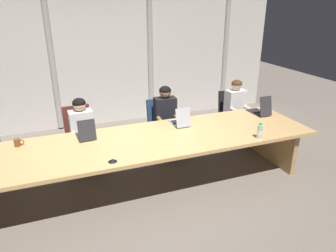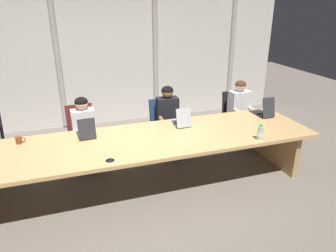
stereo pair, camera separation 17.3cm
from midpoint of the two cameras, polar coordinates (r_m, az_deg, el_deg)
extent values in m
plane|color=#6B6056|center=(4.63, -5.67, -10.82)|extent=(15.63, 15.63, 0.00)
cube|color=tan|center=(4.30, -6.02, -2.89)|extent=(4.97, 1.25, 0.05)
cube|color=black|center=(4.32, -5.98, -3.67)|extent=(4.23, 0.10, 0.06)
cube|color=tan|center=(5.40, 17.67, -2.72)|extent=(0.08, 1.06, 0.68)
cube|color=beige|center=(6.71, -12.79, 13.22)|extent=(7.82, 0.10, 3.09)
cylinder|color=#A39E96|center=(6.58, -21.34, 12.13)|extent=(0.12, 0.12, 3.03)
cylinder|color=#A39E96|center=(6.88, -4.04, 13.89)|extent=(0.12, 0.12, 3.03)
cylinder|color=#A39E96|center=(7.62, 9.83, 14.42)|extent=(0.12, 0.12, 3.03)
cube|color=#2D2D33|center=(4.55, -15.93, -1.75)|extent=(0.25, 0.32, 0.02)
cube|color=black|center=(4.56, -16.00, -1.53)|extent=(0.21, 0.18, 0.00)
cube|color=#2D2D33|center=(4.33, -15.73, -0.77)|extent=(0.24, 0.07, 0.28)
cube|color=black|center=(4.33, -15.74, -0.73)|extent=(0.21, 0.06, 0.26)
cube|color=#A8ADB7|center=(4.84, 0.83, 0.59)|extent=(0.23, 0.31, 0.02)
cube|color=black|center=(4.85, 0.73, 0.79)|extent=(0.19, 0.17, 0.00)
cube|color=#A8ADB7|center=(4.63, 1.73, 1.52)|extent=(0.23, 0.08, 0.28)
cube|color=black|center=(4.63, 1.70, 1.56)|extent=(0.20, 0.07, 0.25)
cube|color=#2D2D33|center=(5.50, 15.10, 2.47)|extent=(0.22, 0.34, 0.02)
cube|color=black|center=(5.52, 14.95, 2.66)|extent=(0.19, 0.19, 0.00)
cube|color=#2D2D33|center=(5.29, 16.58, 3.46)|extent=(0.22, 0.08, 0.32)
cube|color=black|center=(5.29, 16.54, 3.50)|extent=(0.20, 0.07, 0.28)
cube|color=#511E19|center=(5.25, -16.45, -2.54)|extent=(0.52, 0.52, 0.08)
cube|color=#511E19|center=(5.35, -17.18, 1.08)|extent=(0.44, 0.15, 0.48)
cylinder|color=#262628|center=(5.34, -16.22, -4.51)|extent=(0.05, 0.05, 0.32)
cylinder|color=black|center=(5.42, -16.02, -6.23)|extent=(0.60, 0.60, 0.04)
cube|color=navy|center=(5.50, -1.76, -0.46)|extent=(0.50, 0.50, 0.08)
cube|color=navy|center=(5.60, -2.64, 2.80)|extent=(0.44, 0.13, 0.45)
cylinder|color=#262628|center=(5.58, -1.73, -2.38)|extent=(0.05, 0.05, 0.32)
cylinder|color=black|center=(5.66, -1.71, -4.05)|extent=(0.60, 0.60, 0.04)
cube|color=black|center=(6.08, 10.97, 1.37)|extent=(0.54, 0.54, 0.08)
cube|color=black|center=(6.19, 10.34, 4.35)|extent=(0.44, 0.17, 0.45)
cylinder|color=#262628|center=(6.16, 10.84, -0.39)|extent=(0.05, 0.05, 0.32)
cylinder|color=black|center=(6.23, 10.72, -1.94)|extent=(0.60, 0.60, 0.04)
cube|color=silver|center=(5.13, -16.50, 0.19)|extent=(0.37, 0.24, 0.47)
sphere|color=beige|center=(5.02, -16.91, 3.78)|extent=(0.20, 0.20, 0.20)
ellipsoid|color=black|center=(5.02, -16.94, 4.05)|extent=(0.21, 0.21, 0.15)
cylinder|color=silver|center=(5.13, -14.91, 0.88)|extent=(0.08, 0.14, 0.27)
cylinder|color=beige|center=(4.98, -14.38, -1.17)|extent=(0.08, 0.30, 0.06)
cylinder|color=silver|center=(5.11, -18.20, 0.39)|extent=(0.08, 0.14, 0.27)
cylinder|color=beige|center=(4.95, -17.76, -1.69)|extent=(0.08, 0.30, 0.06)
cylinder|color=#262833|center=(5.06, -14.75, -3.18)|extent=(0.15, 0.41, 0.13)
cylinder|color=#262833|center=(4.99, -14.17, -6.09)|extent=(0.11, 0.11, 0.42)
cylinder|color=#262833|center=(5.04, -16.98, -3.53)|extent=(0.15, 0.41, 0.13)
cylinder|color=#262833|center=(4.97, -16.45, -6.46)|extent=(0.11, 0.11, 0.42)
cube|color=black|center=(5.39, -1.45, 2.49)|extent=(0.38, 0.25, 0.53)
sphere|color=#8C6647|center=(5.28, -1.48, 6.26)|extent=(0.20, 0.20, 0.20)
ellipsoid|color=black|center=(5.27, -1.49, 6.53)|extent=(0.20, 0.20, 0.15)
cylinder|color=black|center=(5.40, 0.11, 3.38)|extent=(0.08, 0.14, 0.27)
cylinder|color=#8C6647|center=(5.25, 0.77, 1.47)|extent=(0.08, 0.30, 0.06)
cylinder|color=black|center=(5.33, -3.04, 3.07)|extent=(0.08, 0.14, 0.27)
cylinder|color=#8C6647|center=(5.17, -2.45, 1.13)|extent=(0.08, 0.30, 0.06)
cylinder|color=#262833|center=(5.34, 0.19, -1.06)|extent=(0.16, 0.41, 0.13)
cylinder|color=#262833|center=(5.27, 0.76, -3.82)|extent=(0.11, 0.11, 0.42)
cylinder|color=#262833|center=(5.29, -1.88, -1.31)|extent=(0.16, 0.41, 0.13)
cylinder|color=#262833|center=(5.21, -1.34, -4.09)|extent=(0.11, 0.11, 0.42)
cube|color=silver|center=(5.98, 11.37, 4.01)|extent=(0.38, 0.24, 0.52)
sphere|color=beige|center=(5.88, 11.63, 7.36)|extent=(0.19, 0.19, 0.19)
ellipsoid|color=#472D19|center=(5.87, 11.65, 7.58)|extent=(0.20, 0.20, 0.14)
cylinder|color=silver|center=(6.05, 12.63, 4.80)|extent=(0.08, 0.14, 0.27)
cylinder|color=beige|center=(5.92, 13.72, 3.15)|extent=(0.08, 0.30, 0.06)
cylinder|color=silver|center=(5.87, 10.18, 4.48)|extent=(0.08, 0.14, 0.27)
cylinder|color=beige|center=(5.75, 11.25, 2.78)|extent=(0.08, 0.30, 0.06)
cylinder|color=#262833|center=(5.98, 13.04, 0.92)|extent=(0.15, 0.41, 0.13)
cylinder|color=#262833|center=(5.92, 13.90, -1.48)|extent=(0.11, 0.11, 0.42)
cylinder|color=#262833|center=(5.86, 11.47, 0.64)|extent=(0.15, 0.41, 0.13)
cylinder|color=#262833|center=(5.81, 12.32, -1.81)|extent=(0.11, 0.11, 0.42)
cylinder|color=#ADD1B2|center=(4.44, 15.38, -0.99)|extent=(0.08, 0.08, 0.20)
cylinder|color=white|center=(4.44, 15.36, -1.11)|extent=(0.08, 0.08, 0.06)
cylinder|color=green|center=(4.40, 15.52, 0.34)|extent=(0.04, 0.04, 0.02)
cylinder|color=brown|center=(4.56, -26.86, -2.75)|extent=(0.08, 0.08, 0.10)
torus|color=brown|center=(4.55, -26.23, -2.66)|extent=(0.07, 0.01, 0.07)
cone|color=black|center=(3.78, -11.41, -6.19)|extent=(0.11, 0.11, 0.03)
camera|label=1|loc=(0.09, -91.11, -0.45)|focal=33.32mm
camera|label=2|loc=(0.09, 88.89, 0.45)|focal=33.32mm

